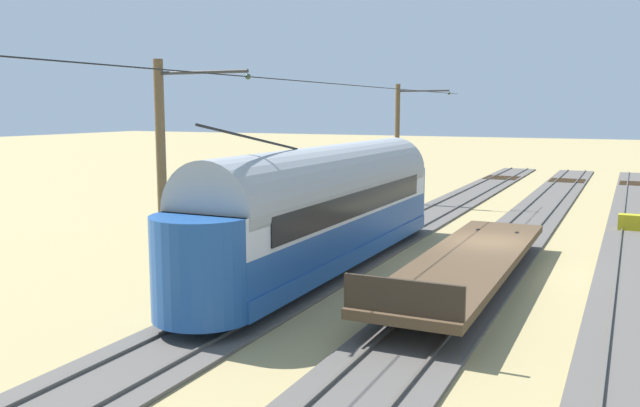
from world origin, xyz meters
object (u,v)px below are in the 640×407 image
at_px(flatcar_adjacent, 467,261).
at_px(track_end_bumper, 640,224).
at_px(vintage_streetcar, 326,206).
at_px(catenary_pole_mid_near, 164,175).
at_px(catenary_pole_foreground, 399,142).

bearing_deg(flatcar_adjacent, track_end_bumper, -111.18).
bearing_deg(vintage_streetcar, flatcar_adjacent, 177.48).
bearing_deg(catenary_pole_mid_near, vintage_streetcar, -119.66).
relative_size(vintage_streetcar, track_end_bumper, 9.48).
xyz_separation_m(flatcar_adjacent, catenary_pole_mid_near, (7.76, 4.80, 2.78)).
bearing_deg(track_end_bumper, catenary_pole_mid_near, 54.04).
height_order(vintage_streetcar, flatcar_adjacent, vintage_streetcar).
height_order(flatcar_adjacent, catenary_pole_mid_near, catenary_pole_mid_near).
xyz_separation_m(vintage_streetcar, catenary_pole_foreground, (2.85, -16.14, 1.38)).
relative_size(catenary_pole_foreground, catenary_pole_mid_near, 1.00).
bearing_deg(vintage_streetcar, catenary_pole_mid_near, 60.34).
height_order(vintage_streetcar, track_end_bumper, vintage_streetcar).
distance_m(flatcar_adjacent, catenary_pole_foreground, 18.32).
xyz_separation_m(flatcar_adjacent, track_end_bumper, (-4.91, -12.66, -0.46)).
bearing_deg(flatcar_adjacent, vintage_streetcar, -2.52).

